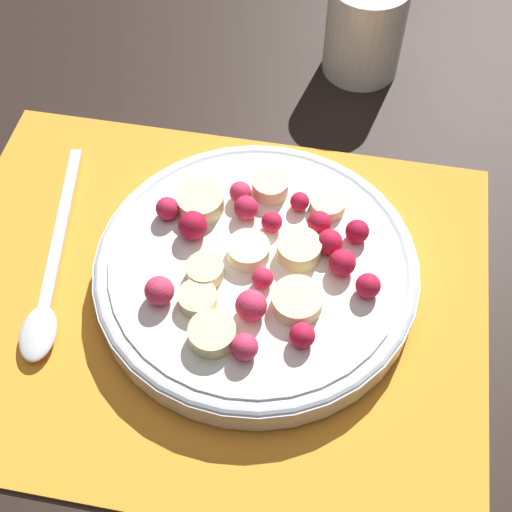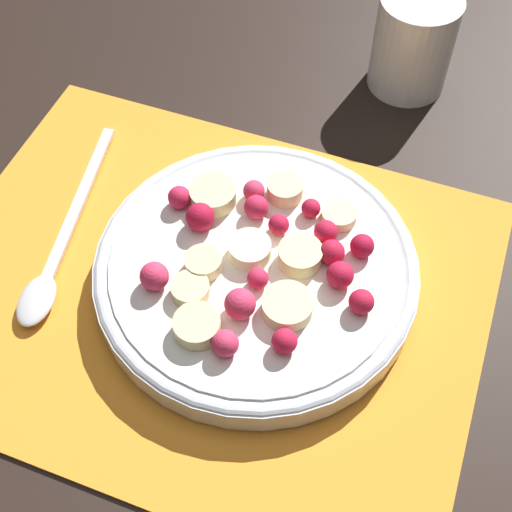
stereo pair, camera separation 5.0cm
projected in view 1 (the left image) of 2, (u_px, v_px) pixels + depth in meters
The scene contains 5 objects.
ground_plane at pixel (208, 298), 0.53m from camera, with size 3.00×3.00×0.00m, color black.
placemat at pixel (208, 295), 0.52m from camera, with size 0.41×0.32×0.01m.
fruit_bowl at pixel (256, 268), 0.52m from camera, with size 0.23×0.23×0.05m.
spoon at pixel (48, 289), 0.52m from camera, with size 0.05×0.20×0.01m.
drinking_glass at pixel (365, 28), 0.64m from camera, with size 0.07×0.07×0.09m.
Camera 1 is at (0.09, -0.27, 0.45)m, focal length 50.00 mm.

